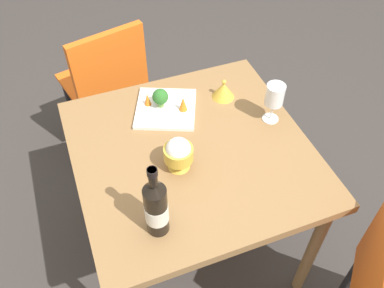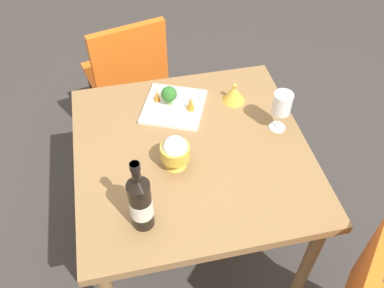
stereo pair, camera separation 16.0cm
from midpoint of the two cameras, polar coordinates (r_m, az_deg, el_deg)
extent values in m
plane|color=#383330|center=(2.22, 2.11, -13.48)|extent=(8.00, 8.00, 0.00)
cube|color=olive|center=(1.63, 2.79, -1.33)|extent=(0.91, 0.91, 0.04)
cylinder|color=olive|center=(2.25, 9.79, 1.61)|extent=(0.05, 0.05, 0.69)
cylinder|color=olive|center=(2.14, -10.52, -1.62)|extent=(0.05, 0.05, 0.69)
cylinder|color=olive|center=(1.86, 17.96, -15.91)|extent=(0.05, 0.05, 0.69)
cube|color=orange|center=(2.46, -7.56, 9.42)|extent=(0.48, 0.48, 0.02)
cube|color=orange|center=(2.19, -6.44, 11.14)|extent=(0.40, 0.13, 0.40)
cylinder|color=black|center=(2.70, -11.75, 6.60)|extent=(0.03, 0.03, 0.43)
cylinder|color=black|center=(2.76, -5.02, 8.70)|extent=(0.03, 0.03, 0.43)
cylinder|color=black|center=(2.45, -9.38, 1.94)|extent=(0.03, 0.03, 0.43)
cylinder|color=black|center=(2.52, -2.10, 4.35)|extent=(0.03, 0.03, 0.43)
cylinder|color=black|center=(1.33, -3.63, -8.58)|extent=(0.07, 0.07, 0.21)
cone|color=black|center=(1.24, -3.90, -5.49)|extent=(0.07, 0.07, 0.03)
cylinder|color=black|center=(1.20, -4.02, -4.05)|extent=(0.03, 0.03, 0.07)
cylinder|color=black|center=(1.18, -4.07, -3.36)|extent=(0.03, 0.03, 0.02)
cylinder|color=silver|center=(1.34, -3.61, -8.83)|extent=(0.08, 0.08, 0.07)
cylinder|color=white|center=(1.75, 14.23, 2.13)|extent=(0.07, 0.07, 0.00)
cylinder|color=white|center=(1.72, 14.50, 3.16)|extent=(0.01, 0.01, 0.08)
cylinder|color=white|center=(1.66, 15.06, 5.31)|extent=(0.08, 0.08, 0.09)
cone|color=gold|center=(1.55, 0.67, -2.49)|extent=(0.08, 0.08, 0.04)
cylinder|color=gold|center=(1.51, 0.68, -1.28)|extent=(0.11, 0.11, 0.05)
sphere|color=white|center=(1.49, 0.69, -0.71)|extent=(0.09, 0.09, 0.09)
cone|color=gold|center=(1.82, 8.35, 6.76)|extent=(0.10, 0.10, 0.07)
sphere|color=gold|center=(1.79, 8.50, 7.86)|extent=(0.02, 0.02, 0.02)
cube|color=white|center=(1.78, 0.06, 5.07)|extent=(0.33, 0.33, 0.02)
cylinder|color=#729E4C|center=(1.77, -0.56, 5.86)|extent=(0.03, 0.03, 0.03)
sphere|color=#2D6B28|center=(1.75, -0.57, 6.78)|extent=(0.07, 0.07, 0.07)
cone|color=orange|center=(1.73, 2.46, 5.52)|extent=(0.04, 0.04, 0.07)
cone|color=orange|center=(1.78, -2.31, 6.61)|extent=(0.03, 0.03, 0.06)
camera|label=1|loc=(0.08, -87.13, 3.14)|focal=38.68mm
camera|label=2|loc=(0.08, 92.87, -3.14)|focal=38.68mm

